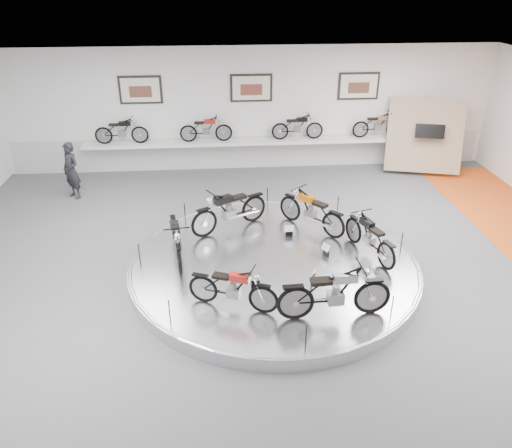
{
  "coord_description": "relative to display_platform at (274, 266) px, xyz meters",
  "views": [
    {
      "loc": [
        -1.18,
        -9.16,
        6.1
      ],
      "look_at": [
        -0.37,
        0.6,
        1.08
      ],
      "focal_mm": 35.0,
      "sensor_mm": 36.0,
      "label": 1
    }
  ],
  "objects": [
    {
      "name": "shelf_bike_a",
      "position": [
        -4.2,
        6.4,
        1.27
      ],
      "size": [
        1.22,
        0.43,
        0.73
      ],
      "primitive_type": null,
      "color": "black",
      "rests_on": "shelf"
    },
    {
      "name": "dado_band",
      "position": [
        0.0,
        6.68,
        0.4
      ],
      "size": [
        15.68,
        0.04,
        1.1
      ],
      "primitive_type": "cube",
      "color": "#BCBCBA",
      "rests_on": "floor"
    },
    {
      "name": "bike_a",
      "position": [
        1.09,
        1.45,
        0.65
      ],
      "size": [
        1.58,
        1.69,
        1.01
      ],
      "primitive_type": null,
      "rotation": [
        0.0,
        0.0,
        2.29
      ],
      "color": "#C26107",
      "rests_on": "display_platform"
    },
    {
      "name": "wall_back",
      "position": [
        0.0,
        6.7,
        1.85
      ],
      "size": [
        16.0,
        0.0,
        16.0
      ],
      "primitive_type": "plane",
      "rotation": [
        1.57,
        0.0,
        0.0
      ],
      "color": "white",
      "rests_on": "floor"
    },
    {
      "name": "bike_c",
      "position": [
        -2.14,
        0.29,
        0.63
      ],
      "size": [
        0.82,
        1.72,
        0.97
      ],
      "primitive_type": null,
      "rotation": [
        0.0,
        0.0,
        4.86
      ],
      "color": "black",
      "rests_on": "display_platform"
    },
    {
      "name": "bike_d",
      "position": [
        -0.98,
        -1.64,
        0.6
      ],
      "size": [
        1.61,
        1.06,
        0.89
      ],
      "primitive_type": null,
      "rotation": [
        0.0,
        0.0,
        5.91
      ],
      "color": "maroon",
      "rests_on": "display_platform"
    },
    {
      "name": "bike_f",
      "position": [
        2.16,
        0.08,
        0.62
      ],
      "size": [
        1.05,
        1.71,
        0.95
      ],
      "primitive_type": null,
      "rotation": [
        0.0,
        0.0,
        8.17
      ],
      "color": "black",
      "rests_on": "display_platform"
    },
    {
      "name": "poster_center",
      "position": [
        0.0,
        6.66,
        2.55
      ],
      "size": [
        1.35,
        0.06,
        0.88
      ],
      "primitive_type": "cube",
      "color": "beige",
      "rests_on": "wall_back"
    },
    {
      "name": "poster_left",
      "position": [
        -3.5,
        6.66,
        2.55
      ],
      "size": [
        1.35,
        0.06,
        0.88
      ],
      "primitive_type": "cube",
      "color": "beige",
      "rests_on": "wall_back"
    },
    {
      "name": "display_platform",
      "position": [
        0.0,
        0.0,
        0.0
      ],
      "size": [
        6.4,
        6.4,
        0.3
      ],
      "primitive_type": "cylinder",
      "color": "silver",
      "rests_on": "floor"
    },
    {
      "name": "shelf_bike_d",
      "position": [
        4.2,
        6.4,
        1.27
      ],
      "size": [
        1.22,
        0.43,
        0.73
      ],
      "primitive_type": null,
      "color": "#A8A7AC",
      "rests_on": "shelf"
    },
    {
      "name": "shelf_bike_b",
      "position": [
        -1.5,
        6.4,
        1.27
      ],
      "size": [
        1.22,
        0.43,
        0.73
      ],
      "primitive_type": null,
      "color": "maroon",
      "rests_on": "shelf"
    },
    {
      "name": "bike_e",
      "position": [
        0.88,
        -2.07,
        0.69
      ],
      "size": [
        1.85,
        0.72,
        1.07
      ],
      "primitive_type": null,
      "rotation": [
        0.0,
        0.0,
        6.33
      ],
      "color": "#A8A7AC",
      "rests_on": "display_platform"
    },
    {
      "name": "shelf",
      "position": [
        0.0,
        6.4,
        0.85
      ],
      "size": [
        11.0,
        0.55,
        0.1
      ],
      "primitive_type": "cube",
      "color": "silver",
      "rests_on": "wall_back"
    },
    {
      "name": "visitor",
      "position": [
        -5.44,
        4.61,
        0.69
      ],
      "size": [
        0.73,
        0.71,
        1.69
      ],
      "primitive_type": "imported",
      "rotation": [
        0.0,
        0.0,
        -0.74
      ],
      "color": "black",
      "rests_on": "floor"
    },
    {
      "name": "display_panel",
      "position": [
        5.6,
        5.8,
        1.1
      ],
      "size": [
        2.56,
        1.52,
        2.3
      ],
      "primitive_type": "cube",
      "rotation": [
        -0.35,
        0.0,
        -0.26
      ],
      "color": "tan",
      "rests_on": "floor"
    },
    {
      "name": "shelf_bike_c",
      "position": [
        1.5,
        6.4,
        1.27
      ],
      "size": [
        1.22,
        0.43,
        0.73
      ],
      "primitive_type": null,
      "color": "black",
      "rests_on": "shelf"
    },
    {
      "name": "bike_b",
      "position": [
        -0.92,
        1.61,
        0.69
      ],
      "size": [
        1.9,
        1.48,
        1.07
      ],
      "primitive_type": null,
      "rotation": [
        0.0,
        0.0,
        3.67
      ],
      "color": "black",
      "rests_on": "display_platform"
    },
    {
      "name": "poster_right",
      "position": [
        3.5,
        6.66,
        2.55
      ],
      "size": [
        1.35,
        0.06,
        0.88
      ],
      "primitive_type": "cube",
      "color": "beige",
      "rests_on": "wall_back"
    },
    {
      "name": "platform_rim",
      "position": [
        0.0,
        0.0,
        0.12
      ],
      "size": [
        6.4,
        6.4,
        0.1
      ],
      "primitive_type": "torus",
      "color": "#B2B2BA",
      "rests_on": "display_platform"
    },
    {
      "name": "floor",
      "position": [
        0.0,
        -0.3,
        -0.15
      ],
      "size": [
        16.0,
        16.0,
        0.0
      ],
      "primitive_type": "plane",
      "color": "#505053",
      "rests_on": "ground"
    },
    {
      "name": "ceiling",
      "position": [
        0.0,
        -0.3,
        3.85
      ],
      "size": [
        16.0,
        16.0,
        0.0
      ],
      "primitive_type": "plane",
      "rotation": [
        3.14,
        0.0,
        0.0
      ],
      "color": "white",
      "rests_on": "wall_back"
    }
  ]
}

